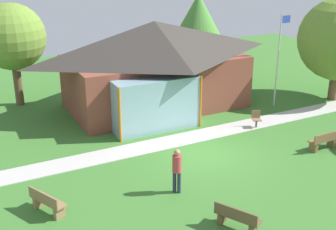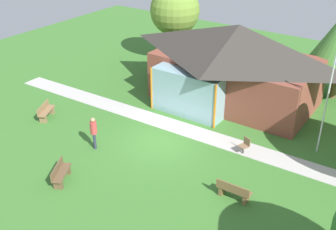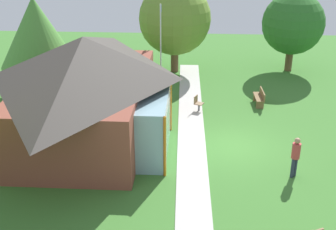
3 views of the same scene
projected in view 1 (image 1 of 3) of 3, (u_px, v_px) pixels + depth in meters
The scene contains 11 objects.
ground_plane at pixel (204, 155), 19.23m from camera, with size 44.00×44.00×0.00m, color #3D752D.
pavilion at pixel (155, 64), 24.19m from camera, with size 10.48×7.10×4.82m.
footpath at pixel (184, 139), 20.78m from camera, with size 24.43×1.30×0.03m, color #BCB7B2.
flagpole at pixel (279, 56), 24.26m from camera, with size 0.64×0.08×5.24m.
bench_front_center at pixel (237, 218), 13.97m from camera, with size 1.11×1.52×0.84m.
bench_mid_left at pixel (47, 202), 14.87m from camera, with size 1.05×1.54×0.84m.
bench_mid_right at pixel (324, 141), 19.60m from camera, with size 1.51×0.48×0.84m.
patio_chair_lawn_spare at pixel (256, 120), 22.03m from camera, with size 0.58×0.58×0.86m.
visitor_strolling_lawn at pixel (177, 167), 15.91m from camera, with size 0.34×0.34×1.74m.
tree_behind_pavilion_left at pixel (12, 37), 24.05m from camera, with size 3.68×3.68×5.77m.
tree_behind_pavilion_right at pixel (198, 23), 29.24m from camera, with size 4.31×4.31×5.76m.
Camera 1 is at (-9.09, -14.87, 8.45)m, focal length 46.91 mm.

